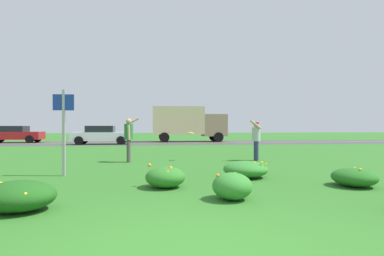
% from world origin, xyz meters
% --- Properties ---
extents(ground_plane, '(120.00, 120.00, 0.00)m').
position_xyz_m(ground_plane, '(0.00, 12.04, 0.00)').
color(ground_plane, '#2D6B23').
extents(highway_strip, '(120.00, 7.39, 0.01)m').
position_xyz_m(highway_strip, '(0.00, 24.08, 0.00)').
color(highway_strip, '#424244').
rests_on(highway_strip, ground).
extents(highway_center_stripe, '(120.00, 0.16, 0.00)m').
position_xyz_m(highway_center_stripe, '(0.00, 24.08, 0.01)').
color(highway_center_stripe, yellow).
rests_on(highway_center_stripe, ground).
extents(daylily_clump_front_center, '(0.96, 1.04, 0.44)m').
position_xyz_m(daylily_clump_front_center, '(4.14, 3.55, 0.21)').
color(daylily_clump_front_center, '#23661E').
rests_on(daylily_clump_front_center, ground).
extents(daylily_clump_mid_left, '(1.14, 0.99, 0.49)m').
position_xyz_m(daylily_clump_mid_left, '(-2.52, 2.23, 0.25)').
color(daylily_clump_mid_left, '#1E5619').
rests_on(daylily_clump_mid_left, ground).
extents(daylily_clump_front_left, '(0.74, 0.79, 0.50)m').
position_xyz_m(daylily_clump_front_left, '(1.06, 2.61, 0.25)').
color(daylily_clump_front_left, '#337F2D').
rests_on(daylily_clump_front_left, ground).
extents(daylily_clump_front_right, '(1.19, 1.24, 0.46)m').
position_xyz_m(daylily_clump_front_right, '(2.06, 5.09, 0.22)').
color(daylily_clump_front_right, '#337F2D').
rests_on(daylily_clump_front_right, ground).
extents(daylily_clump_near_camera, '(0.89, 0.90, 0.53)m').
position_xyz_m(daylily_clump_near_camera, '(-0.12, 3.94, 0.23)').
color(daylily_clump_near_camera, '#2D7526').
rests_on(daylily_clump_near_camera, ground).
extents(sign_post_near_path, '(0.56, 0.10, 2.38)m').
position_xyz_m(sign_post_near_path, '(-2.83, 5.95, 1.45)').
color(sign_post_near_path, '#93969B').
rests_on(sign_post_near_path, ground).
extents(person_thrower_green_shirt, '(0.56, 0.49, 1.73)m').
position_xyz_m(person_thrower_green_shirt, '(-1.32, 9.21, 1.01)').
color(person_thrower_green_shirt, '#287038').
rests_on(person_thrower_green_shirt, ground).
extents(person_catcher_red_cap_gray_shirt, '(0.49, 0.49, 1.65)m').
position_xyz_m(person_catcher_red_cap_gray_shirt, '(3.71, 9.14, 0.94)').
color(person_catcher_red_cap_gray_shirt, '#B2B2B7').
rests_on(person_catcher_red_cap_gray_shirt, ground).
extents(frisbee_lime, '(0.25, 0.24, 0.11)m').
position_xyz_m(frisbee_lime, '(1.13, 9.44, 1.11)').
color(frisbee_lime, '#8CD133').
extents(car_red_leftmost, '(4.50, 2.00, 1.45)m').
position_xyz_m(car_red_leftmost, '(-12.25, 25.74, 0.74)').
color(car_red_leftmost, maroon).
rests_on(car_red_leftmost, ground).
extents(car_white_center_left, '(4.50, 2.00, 1.45)m').
position_xyz_m(car_white_center_left, '(-4.41, 22.41, 0.74)').
color(car_white_center_left, silver).
rests_on(car_white_center_left, ground).
extents(box_truck_tan, '(6.70, 2.46, 3.20)m').
position_xyz_m(box_truck_tan, '(2.79, 25.74, 1.80)').
color(box_truck_tan, '#937F60').
rests_on(box_truck_tan, ground).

